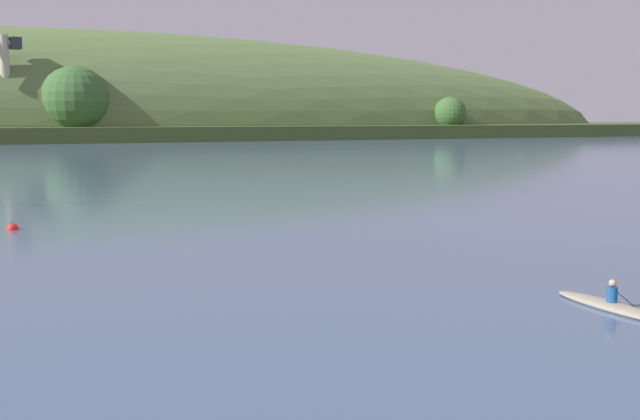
# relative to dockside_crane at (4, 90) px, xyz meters

# --- Properties ---
(far_shoreline_hill) EXTENTS (421.47, 102.06, 55.26)m
(far_shoreline_hill) POSITION_rel_dockside_crane_xyz_m (14.13, 24.87, -11.31)
(far_shoreline_hill) COLOR #3C4E24
(far_shoreline_hill) RESTS_ON ground
(dockside_crane) EXTENTS (15.29, 7.99, 23.22)m
(dockside_crane) POSITION_rel_dockside_crane_xyz_m (0.00, 0.00, 0.00)
(dockside_crane) COLOR #4C4C51
(dockside_crane) RESTS_ON ground
(canoe_with_paddler) EXTENTS (1.79, 4.43, 1.02)m
(canoe_with_paddler) POSITION_rel_dockside_crane_xyz_m (32.21, -159.85, -11.38)
(canoe_with_paddler) COLOR gray
(canoe_with_paddler) RESTS_ON ground
(mooring_buoy_off_fishing_boat) EXTENTS (0.64, 0.64, 0.72)m
(mooring_buoy_off_fishing_boat) POSITION_rel_dockside_crane_xyz_m (13.28, -137.25, -11.47)
(mooring_buoy_off_fishing_boat) COLOR red
(mooring_buoy_off_fishing_boat) RESTS_ON ground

